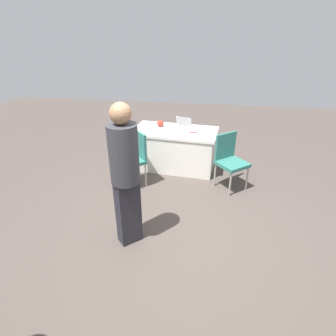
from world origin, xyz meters
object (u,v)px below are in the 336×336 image
(scissors_red, at_px, (193,132))
(table_foreground, at_px, (175,149))
(laptop_silver, at_px, (182,127))
(chair_near_front, at_px, (133,156))
(chair_tucked_right, at_px, (230,158))
(person_presenter, at_px, (125,171))
(yarn_ball, at_px, (160,123))

(scissors_red, bearing_deg, table_foreground, 171.78)
(table_foreground, bearing_deg, laptop_silver, -137.12)
(chair_near_front, distance_m, chair_tucked_right, 1.62)
(chair_near_front, xyz_separation_m, laptop_silver, (-0.72, -0.91, 0.25))
(chair_near_front, distance_m, scissors_red, 1.21)
(chair_near_front, relative_size, scissors_red, 5.29)
(table_foreground, relative_size, chair_near_front, 1.74)
(table_foreground, xyz_separation_m, person_presenter, (0.28, 2.22, 0.64))
(yarn_ball, height_order, scissors_red, yarn_ball)
(laptop_silver, relative_size, yarn_ball, 2.92)
(chair_tucked_right, height_order, scissors_red, chair_tucked_right)
(person_presenter, height_order, laptop_silver, person_presenter)
(table_foreground, xyz_separation_m, yarn_ball, (0.31, -0.18, 0.44))
(person_presenter, bearing_deg, table_foreground, -139.29)
(person_presenter, height_order, yarn_ball, person_presenter)
(table_foreground, xyz_separation_m, laptop_silver, (-0.12, -0.11, 0.42))
(scissors_red, bearing_deg, person_presenter, -101.16)
(scissors_red, bearing_deg, chair_near_front, -137.54)
(chair_tucked_right, relative_size, person_presenter, 0.52)
(chair_near_front, height_order, person_presenter, person_presenter)
(person_presenter, bearing_deg, scissors_red, -148.60)
(table_foreground, height_order, chair_near_front, chair_near_front)
(table_foreground, relative_size, laptop_silver, 4.26)
(chair_near_front, distance_m, person_presenter, 1.53)
(table_foreground, bearing_deg, chair_near_front, 53.24)
(chair_tucked_right, xyz_separation_m, yarn_ball, (1.32, -0.80, 0.29))
(table_foreground, distance_m, person_presenter, 2.33)
(table_foreground, relative_size, person_presenter, 0.91)
(chair_tucked_right, distance_m, laptop_silver, 1.19)
(laptop_silver, bearing_deg, scissors_red, 157.14)
(person_presenter, relative_size, yarn_ball, 13.69)
(table_foreground, bearing_deg, scissors_red, 166.32)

